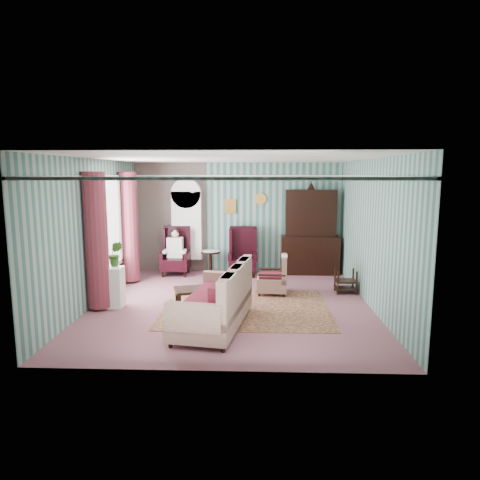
{
  "coord_description": "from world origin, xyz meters",
  "views": [
    {
      "loc": [
        0.49,
        -8.36,
        2.61
      ],
      "look_at": [
        0.15,
        0.6,
        1.22
      ],
      "focal_mm": 32.0,
      "sensor_mm": 36.0,
      "label": 1
    }
  ],
  "objects_px": {
    "round_side_table": "(211,262)",
    "plant_stand": "(109,287)",
    "bookcase": "(187,230)",
    "wingback_right": "(243,252)",
    "seated_woman": "(175,252)",
    "wingback_left": "(175,251)",
    "dresser_hutch": "(310,229)",
    "coffee_table": "(200,299)",
    "sofa": "(213,296)",
    "floral_armchair": "(272,271)",
    "nest_table": "(346,281)"
  },
  "relations": [
    {
      "from": "dresser_hutch",
      "to": "floral_armchair",
      "type": "distance_m",
      "value": 2.32
    },
    {
      "from": "sofa",
      "to": "seated_woman",
      "type": "bearing_deg",
      "value": 28.89
    },
    {
      "from": "floral_armchair",
      "to": "sofa",
      "type": "bearing_deg",
      "value": 156.52
    },
    {
      "from": "wingback_left",
      "to": "seated_woman",
      "type": "bearing_deg",
      "value": 0.0
    },
    {
      "from": "round_side_table",
      "to": "plant_stand",
      "type": "bearing_deg",
      "value": -120.38
    },
    {
      "from": "seated_woman",
      "to": "floral_armchair",
      "type": "height_order",
      "value": "seated_woman"
    },
    {
      "from": "wingback_right",
      "to": "sofa",
      "type": "bearing_deg",
      "value": -95.81
    },
    {
      "from": "bookcase",
      "to": "round_side_table",
      "type": "xyz_separation_m",
      "value": [
        0.65,
        -0.24,
        -0.82
      ]
    },
    {
      "from": "seated_woman",
      "to": "floral_armchair",
      "type": "relative_size",
      "value": 1.16
    },
    {
      "from": "bookcase",
      "to": "wingback_left",
      "type": "distance_m",
      "value": 0.68
    },
    {
      "from": "bookcase",
      "to": "dresser_hutch",
      "type": "xyz_separation_m",
      "value": [
        3.25,
        -0.12,
        0.06
      ]
    },
    {
      "from": "wingback_right",
      "to": "seated_woman",
      "type": "distance_m",
      "value": 1.75
    },
    {
      "from": "round_side_table",
      "to": "nest_table",
      "type": "relative_size",
      "value": 1.11
    },
    {
      "from": "dresser_hutch",
      "to": "sofa",
      "type": "bearing_deg",
      "value": -117.64
    },
    {
      "from": "wingback_left",
      "to": "wingback_right",
      "type": "xyz_separation_m",
      "value": [
        1.75,
        0.0,
        0.0
      ]
    },
    {
      "from": "nest_table",
      "to": "sofa",
      "type": "relative_size",
      "value": 0.25
    },
    {
      "from": "sofa",
      "to": "coffee_table",
      "type": "xyz_separation_m",
      "value": [
        -0.36,
        0.92,
        -0.34
      ]
    },
    {
      "from": "nest_table",
      "to": "coffee_table",
      "type": "bearing_deg",
      "value": -156.29
    },
    {
      "from": "bookcase",
      "to": "coffee_table",
      "type": "distance_m",
      "value": 3.49
    },
    {
      "from": "dresser_hutch",
      "to": "nest_table",
      "type": "height_order",
      "value": "dresser_hutch"
    },
    {
      "from": "bookcase",
      "to": "wingback_right",
      "type": "relative_size",
      "value": 1.79
    },
    {
      "from": "bookcase",
      "to": "seated_woman",
      "type": "height_order",
      "value": "bookcase"
    },
    {
      "from": "bookcase",
      "to": "nest_table",
      "type": "relative_size",
      "value": 4.15
    },
    {
      "from": "seated_woman",
      "to": "round_side_table",
      "type": "bearing_deg",
      "value": 9.46
    },
    {
      "from": "wingback_left",
      "to": "nest_table",
      "type": "xyz_separation_m",
      "value": [
        4.07,
        -1.55,
        -0.35
      ]
    },
    {
      "from": "wingback_right",
      "to": "round_side_table",
      "type": "xyz_separation_m",
      "value": [
        -0.85,
        0.15,
        -0.33
      ]
    },
    {
      "from": "floral_armchair",
      "to": "coffee_table",
      "type": "bearing_deg",
      "value": 133.62
    },
    {
      "from": "seated_woman",
      "to": "nest_table",
      "type": "bearing_deg",
      "value": -20.85
    },
    {
      "from": "seated_woman",
      "to": "coffee_table",
      "type": "distance_m",
      "value": 3.09
    },
    {
      "from": "bookcase",
      "to": "seated_woman",
      "type": "xyz_separation_m",
      "value": [
        -0.25,
        -0.39,
        -0.53
      ]
    },
    {
      "from": "dresser_hutch",
      "to": "round_side_table",
      "type": "distance_m",
      "value": 2.75
    },
    {
      "from": "round_side_table",
      "to": "sofa",
      "type": "xyz_separation_m",
      "value": [
        0.46,
        -3.96,
        0.26
      ]
    },
    {
      "from": "round_side_table",
      "to": "plant_stand",
      "type": "distance_m",
      "value": 3.36
    },
    {
      "from": "dresser_hutch",
      "to": "plant_stand",
      "type": "distance_m",
      "value": 5.31
    },
    {
      "from": "seated_woman",
      "to": "bookcase",
      "type": "bearing_deg",
      "value": 57.34
    },
    {
      "from": "bookcase",
      "to": "sofa",
      "type": "height_order",
      "value": "bookcase"
    },
    {
      "from": "wingback_right",
      "to": "floral_armchair",
      "type": "bearing_deg",
      "value": -67.65
    },
    {
      "from": "coffee_table",
      "to": "plant_stand",
      "type": "bearing_deg",
      "value": 175.4
    },
    {
      "from": "wingback_right",
      "to": "round_side_table",
      "type": "relative_size",
      "value": 2.08
    },
    {
      "from": "dresser_hutch",
      "to": "coffee_table",
      "type": "relative_size",
      "value": 2.55
    },
    {
      "from": "nest_table",
      "to": "coffee_table",
      "type": "distance_m",
      "value": 3.35
    },
    {
      "from": "wingback_left",
      "to": "seated_woman",
      "type": "xyz_separation_m",
      "value": [
        0.0,
        0.0,
        -0.04
      ]
    },
    {
      "from": "seated_woman",
      "to": "coffee_table",
      "type": "relative_size",
      "value": 1.27
    },
    {
      "from": "wingback_right",
      "to": "nest_table",
      "type": "height_order",
      "value": "wingback_right"
    },
    {
      "from": "dresser_hutch",
      "to": "round_side_table",
      "type": "relative_size",
      "value": 3.93
    },
    {
      "from": "wingback_left",
      "to": "nest_table",
      "type": "height_order",
      "value": "wingback_left"
    },
    {
      "from": "wingback_left",
      "to": "wingback_right",
      "type": "height_order",
      "value": "same"
    },
    {
      "from": "seated_woman",
      "to": "plant_stand",
      "type": "relative_size",
      "value": 1.47
    },
    {
      "from": "bookcase",
      "to": "nest_table",
      "type": "xyz_separation_m",
      "value": [
        3.82,
        -1.94,
        -0.85
      ]
    },
    {
      "from": "floral_armchair",
      "to": "bookcase",
      "type": "bearing_deg",
      "value": 49.98
    }
  ]
}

